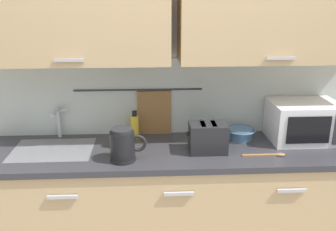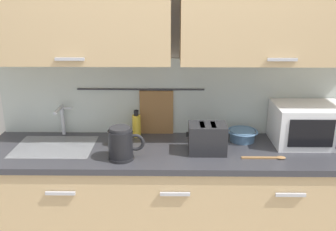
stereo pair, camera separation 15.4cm
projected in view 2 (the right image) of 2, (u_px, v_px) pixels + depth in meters
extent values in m
cube|color=tan|center=(175.00, 210.00, 2.61)|extent=(2.50, 0.60, 0.86)
cube|color=#B7B7BC|center=(60.00, 193.00, 2.23)|extent=(0.18, 0.02, 0.02)
cube|color=#B7B7BC|center=(175.00, 194.00, 2.22)|extent=(0.18, 0.02, 0.02)
cube|color=#B7B7BC|center=(291.00, 195.00, 2.21)|extent=(0.18, 0.02, 0.02)
cube|color=#333338|center=(175.00, 151.00, 2.47)|extent=(2.53, 0.63, 0.04)
cube|color=#9EA0A5|center=(55.00, 153.00, 2.51)|extent=(0.52, 0.38, 0.09)
cube|color=silver|center=(175.00, 85.00, 2.67)|extent=(3.70, 0.06, 2.50)
cube|color=beige|center=(175.00, 97.00, 2.66)|extent=(2.50, 0.01, 0.55)
cube|color=tan|center=(73.00, 6.00, 2.32)|extent=(1.22, 0.33, 0.70)
cube|color=#B7B7BC|center=(70.00, 59.00, 2.24)|extent=(0.18, 0.01, 0.02)
cube|color=tan|center=(279.00, 6.00, 2.30)|extent=(1.22, 0.33, 0.70)
cube|color=#B7B7BC|center=(282.00, 60.00, 2.23)|extent=(0.18, 0.01, 0.02)
cylinder|color=#333338|center=(141.00, 89.00, 2.63)|extent=(0.90, 0.01, 0.01)
cube|color=olive|center=(157.00, 114.00, 2.68)|extent=(0.24, 0.02, 0.34)
cylinder|color=#B2B5BA|center=(63.00, 120.00, 2.68)|extent=(0.03, 0.03, 0.22)
cylinder|color=#B2B5BA|center=(58.00, 110.00, 2.57)|extent=(0.02, 0.16, 0.02)
cube|color=#B2B5BA|center=(67.00, 108.00, 2.65)|extent=(0.07, 0.02, 0.01)
cube|color=white|center=(308.00, 124.00, 2.52)|extent=(0.46, 0.34, 0.27)
cube|color=black|center=(311.00, 134.00, 2.35)|extent=(0.29, 0.01, 0.18)
cylinder|color=black|center=(121.00, 158.00, 2.31)|extent=(0.16, 0.16, 0.02)
cylinder|color=black|center=(121.00, 144.00, 2.28)|extent=(0.15, 0.15, 0.17)
cylinder|color=#262628|center=(120.00, 129.00, 2.25)|extent=(0.13, 0.13, 0.02)
torus|color=black|center=(136.00, 142.00, 2.27)|extent=(0.11, 0.02, 0.11)
cylinder|color=yellow|center=(137.00, 126.00, 2.65)|extent=(0.06, 0.06, 0.16)
cylinder|color=black|center=(136.00, 113.00, 2.61)|extent=(0.03, 0.03, 0.04)
cylinder|color=orange|center=(116.00, 139.00, 2.50)|extent=(0.08, 0.08, 0.09)
torus|color=orange|center=(124.00, 138.00, 2.50)|extent=(0.06, 0.01, 0.06)
cylinder|color=#4C7093|center=(242.00, 136.00, 2.58)|extent=(0.17, 0.17, 0.07)
torus|color=#4C7093|center=(243.00, 131.00, 2.57)|extent=(0.21, 0.21, 0.01)
cube|color=#232326|center=(207.00, 138.00, 2.38)|extent=(0.24, 0.17, 0.19)
cube|color=black|center=(202.00, 125.00, 2.35)|extent=(0.03, 0.12, 0.01)
cube|color=black|center=(213.00, 125.00, 2.35)|extent=(0.03, 0.12, 0.01)
cube|color=black|center=(187.00, 134.00, 2.37)|extent=(0.02, 0.02, 0.02)
cube|color=#9E7042|center=(259.00, 158.00, 2.32)|extent=(0.22, 0.02, 0.01)
ellipsoid|color=#9E7042|center=(281.00, 158.00, 2.31)|extent=(0.06, 0.04, 0.01)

